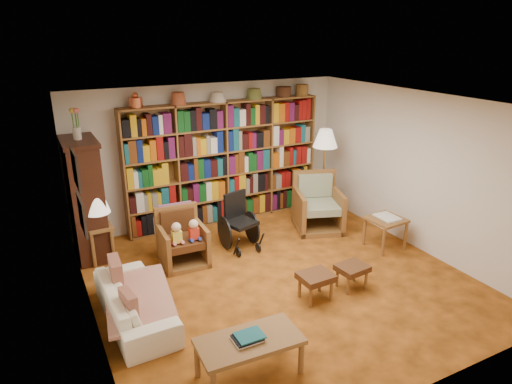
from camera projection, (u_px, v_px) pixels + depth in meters
floor at (279, 278)px, 6.54m from camera, size 5.00×5.00×0.00m
ceiling at (282, 103)px, 5.70m from camera, size 5.00×5.00×0.00m
wall_back at (211, 154)px, 8.21m from camera, size 5.00×0.00×5.00m
wall_front at (422, 284)px, 4.03m from camera, size 5.00×0.00×5.00m
wall_left at (85, 232)px, 5.05m from camera, size 0.00×5.00×5.00m
wall_right at (417, 172)px, 7.20m from camera, size 0.00×5.00×5.00m
bookshelf at (225, 159)px, 8.18m from camera, size 3.60×0.30×2.42m
curio_cabinet at (86, 198)px, 6.93m from camera, size 0.50×0.95×2.40m
framed_pictures at (79, 192)px, 5.18m from camera, size 0.03×0.52×0.97m
sofa at (135, 302)px, 5.55m from camera, size 1.69×0.71×0.49m
sofa_throw at (138, 297)px, 5.55m from camera, size 0.95×1.53×0.04m
cushion_left at (116, 276)px, 5.71m from camera, size 0.15×0.42×0.42m
cushion_right at (129, 305)px, 5.13m from camera, size 0.16×0.36×0.34m
side_table_lamp at (101, 237)px, 6.87m from camera, size 0.38×0.38×0.59m
table_lamp at (97, 205)px, 6.69m from camera, size 0.38×0.38×0.51m
armchair_leather at (181, 240)px, 6.93m from camera, size 0.69×0.74×0.85m
armchair_sage at (315, 207)px, 8.13m from camera, size 1.06×1.06×0.98m
wheelchair at (239, 223)px, 7.40m from camera, size 0.54×0.72×0.90m
floor_lamp at (325, 142)px, 8.23m from camera, size 0.45×0.45×1.68m
side_table_papers at (386, 223)px, 7.32m from camera, size 0.57×0.57×0.54m
footstool_a at (316, 279)px, 5.95m from camera, size 0.44×0.38×0.37m
footstool_b at (352, 270)px, 6.21m from camera, size 0.44×0.38×0.34m
coffee_table at (249, 344)px, 4.59m from camera, size 1.08×0.57×0.49m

